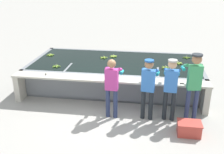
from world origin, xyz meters
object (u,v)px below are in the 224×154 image
object	(u,v)px
banana_bunch_floating_3	(113,56)
banana_bunch_floating_6	(178,63)
worker_1	(148,84)
knife_1	(46,75)
banana_bunch_floating_5	(50,55)
banana_bunch_floating_4	(187,57)
worker_3	(194,81)
banana_bunch_floating_1	(165,68)
crate	(189,129)
knife_0	(185,84)
worker_2	(171,84)
worker_0	(112,83)
banana_bunch_floating_2	(56,66)
banana_bunch_floating_0	(104,58)

from	to	relation	value
banana_bunch_floating_3	banana_bunch_floating_6	xyz separation A→B (m)	(2.17, -0.45, 0.00)
worker_1	knife_1	xyz separation A→B (m)	(-2.88, 0.51, -0.13)
banana_bunch_floating_5	knife_1	bearing A→B (deg)	-72.58
banana_bunch_floating_4	knife_1	xyz separation A→B (m)	(-4.13, -2.31, -0.01)
worker_3	banana_bunch_floating_4	distance (m)	2.77
banana_bunch_floating_1	crate	world-z (taller)	banana_bunch_floating_1
knife_0	crate	bearing A→B (deg)	-87.51
worker_2	knife_1	bearing A→B (deg)	172.15
worker_2	banana_bunch_floating_6	xyz separation A→B (m)	(0.37, 2.11, -0.13)
worker_1	knife_0	size ratio (longest dim) A/B	4.54
worker_0	banana_bunch_floating_4	world-z (taller)	worker_0
worker_2	banana_bunch_floating_5	xyz separation A→B (m)	(-4.03, 2.38, -0.13)
banana_bunch_floating_6	worker_3	bearing A→B (deg)	-85.27
worker_2	worker_0	bearing A→B (deg)	-176.85
worker_3	banana_bunch_floating_2	xyz separation A→B (m)	(-3.94, 1.21, -0.24)
banana_bunch_floating_0	banana_bunch_floating_5	bearing A→B (deg)	179.04
banana_bunch_floating_0	banana_bunch_floating_2	distance (m)	1.70
banana_bunch_floating_3	worker_1	bearing A→B (deg)	-64.29
worker_0	banana_bunch_floating_4	bearing A→B (deg)	53.08
banana_bunch_floating_6	knife_0	xyz separation A→B (m)	(0.02, -1.69, -0.01)
banana_bunch_floating_0	worker_0	bearing A→B (deg)	-74.92
banana_bunch_floating_1	banana_bunch_floating_6	distance (m)	0.66
worker_3	crate	size ratio (longest dim) A/B	3.21
worker_2	banana_bunch_floating_5	bearing A→B (deg)	149.36
worker_2	banana_bunch_floating_6	bearing A→B (deg)	80.10
worker_2	worker_1	bearing A→B (deg)	-175.90
banana_bunch_floating_3	banana_bunch_floating_5	bearing A→B (deg)	-175.49
worker_1	crate	size ratio (longest dim) A/B	2.90
worker_1	banana_bunch_floating_2	xyz separation A→B (m)	(-2.85, 1.28, -0.12)
banana_bunch_floating_3	banana_bunch_floating_6	size ratio (longest dim) A/B	0.99
banana_bunch_floating_2	banana_bunch_floating_4	size ratio (longest dim) A/B	0.98
banana_bunch_floating_4	worker_2	bearing A→B (deg)	-104.12
worker_1	knife_0	xyz separation A→B (m)	(0.94, 0.46, -0.13)
worker_0	crate	size ratio (longest dim) A/B	2.86
banana_bunch_floating_6	crate	xyz separation A→B (m)	(0.07, -2.78, -0.68)
banana_bunch_floating_4	banana_bunch_floating_2	bearing A→B (deg)	-159.30
banana_bunch_floating_4	banana_bunch_floating_5	distance (m)	4.74
worker_2	crate	world-z (taller)	worker_2
worker_3	knife_0	distance (m)	0.49
worker_3	knife_1	distance (m)	4.00
worker_0	worker_3	world-z (taller)	worker_3
banana_bunch_floating_3	banana_bunch_floating_6	world-z (taller)	same
banana_bunch_floating_0	banana_bunch_floating_6	xyz separation A→B (m)	(2.48, -0.24, -0.00)
banana_bunch_floating_5	knife_0	xyz separation A→B (m)	(4.42, -1.96, -0.01)
banana_bunch_floating_1	banana_bunch_floating_6	world-z (taller)	same
worker_0	banana_bunch_floating_3	xyz separation A→B (m)	(-0.35, 2.64, -0.09)
banana_bunch_floating_3	knife_0	xyz separation A→B (m)	(2.19, -2.14, -0.01)
knife_1	banana_bunch_floating_5	bearing A→B (deg)	107.42
banana_bunch_floating_0	banana_bunch_floating_4	xyz separation A→B (m)	(2.81, 0.43, 0.00)
banana_bunch_floating_1	banana_bunch_floating_5	world-z (taller)	same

